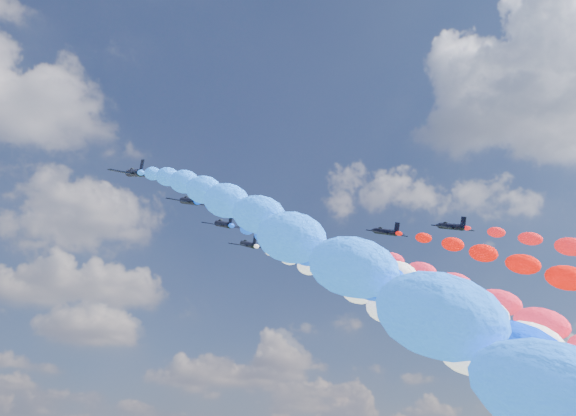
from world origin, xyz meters
name	(u,v)px	position (x,y,z in m)	size (l,w,h in m)	color
jet_0	(135,173)	(-34.15, -4.74, 96.94)	(9.17, 12.30, 2.71)	black
trail_0	(277,258)	(-34.15, -64.52, 65.39)	(6.25, 116.06, 65.66)	blue
jet_1	(190,201)	(-21.15, 4.12, 96.94)	(9.17, 12.30, 2.71)	black
trail_1	(354,295)	(-21.15, -55.66, 65.39)	(6.25, 116.06, 65.66)	#0436EC
jet_2	(223,224)	(-10.45, 13.98, 96.94)	(9.17, 12.30, 2.71)	black
trail_2	(387,321)	(-10.45, -45.80, 65.39)	(6.25, 116.06, 65.66)	blue
jet_3	(268,228)	(-0.84, 12.28, 96.94)	(9.17, 12.30, 2.71)	black
trail_3	(458,325)	(-0.84, -47.50, 65.39)	(6.25, 116.06, 65.66)	white
jet_4	(248,244)	(-0.27, 24.72, 96.94)	(9.17, 12.30, 2.71)	black
trail_4	(405,341)	(-0.27, -35.06, 65.39)	(6.25, 116.06, 65.66)	white
jet_5	(313,238)	(11.17, 14.15, 96.94)	(9.17, 12.30, 2.71)	black
trail_5	(520,335)	(11.17, -45.63, 65.39)	(6.25, 116.06, 65.66)	red
jet_6	(386,232)	(23.42, 3.24, 96.94)	(9.17, 12.30, 2.71)	black
jet_7	(451,227)	(34.15, -5.83, 96.94)	(9.17, 12.30, 2.71)	black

